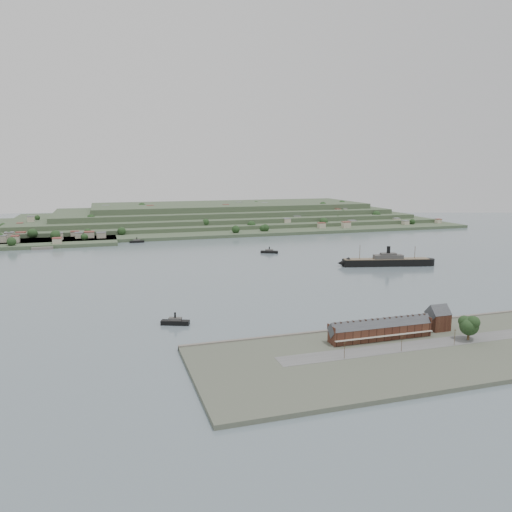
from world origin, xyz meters
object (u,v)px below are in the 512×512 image
object	(u,v)px
gabled_building	(438,318)
fig_tree	(470,325)
terrace_row	(380,330)
steamship	(384,262)
tugboat	(175,322)

from	to	relation	value
gabled_building	fig_tree	xyz separation A→B (m)	(4.30, -19.54, 1.85)
terrace_row	steamship	distance (m)	209.67
terrace_row	fig_tree	distance (m)	44.70
steamship	tugboat	bearing A→B (deg)	-150.53
steamship	fig_tree	distance (m)	205.33
steamship	tugboat	world-z (taller)	steamship
tugboat	fig_tree	world-z (taller)	fig_tree
tugboat	fig_tree	size ratio (longest dim) A/B	1.25
gabled_building	steamship	xyz separation A→B (m)	(74.05, 173.49, -4.20)
terrace_row	fig_tree	xyz separation A→B (m)	(41.80, -15.52, 3.19)
gabled_building	steamship	size ratio (longest dim) A/B	0.16
gabled_building	steamship	world-z (taller)	steamship
gabled_building	tugboat	distance (m)	144.53
tugboat	steamship	bearing A→B (deg)	29.47
tugboat	fig_tree	xyz separation A→B (m)	(137.12, -76.15, 8.27)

